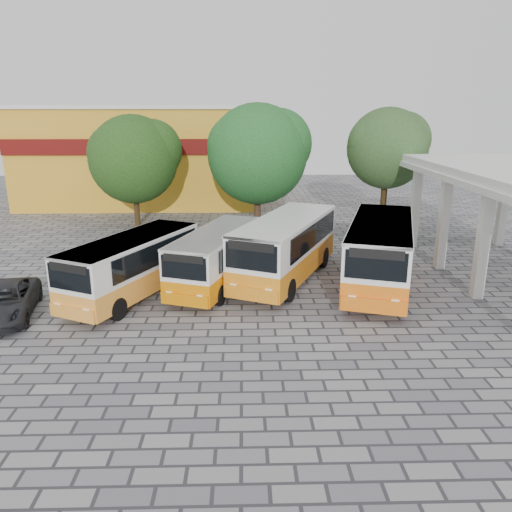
{
  "coord_description": "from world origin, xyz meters",
  "views": [
    {
      "loc": [
        -2.41,
        -18.54,
        7.98
      ],
      "look_at": [
        -1.84,
        3.45,
        1.5
      ],
      "focal_mm": 35.0,
      "sensor_mm": 36.0,
      "label": 1
    }
  ],
  "objects_px": {
    "bus_centre_right": "(286,245)",
    "bus_far_right": "(380,250)",
    "bus_far_left": "(133,263)",
    "bus_centre_left": "(218,255)",
    "parked_car": "(4,301)"
  },
  "relations": [
    {
      "from": "parked_car",
      "to": "bus_far_left",
      "type": "bearing_deg",
      "value": 12.73
    },
    {
      "from": "bus_far_right",
      "to": "parked_car",
      "type": "distance_m",
      "value": 16.14
    },
    {
      "from": "bus_centre_left",
      "to": "bus_centre_right",
      "type": "height_order",
      "value": "bus_centre_right"
    },
    {
      "from": "parked_car",
      "to": "bus_centre_right",
      "type": "bearing_deg",
      "value": 8.3
    },
    {
      "from": "bus_centre_left",
      "to": "bus_centre_right",
      "type": "distance_m",
      "value": 3.32
    },
    {
      "from": "bus_centre_left",
      "to": "parked_car",
      "type": "distance_m",
      "value": 9.11
    },
    {
      "from": "bus_far_left",
      "to": "bus_far_right",
      "type": "xyz_separation_m",
      "value": [
        11.11,
        0.95,
        0.25
      ]
    },
    {
      "from": "bus_centre_left",
      "to": "bus_far_right",
      "type": "bearing_deg",
      "value": 16.21
    },
    {
      "from": "bus_far_right",
      "to": "parked_car",
      "type": "bearing_deg",
      "value": -151.36
    },
    {
      "from": "bus_centre_left",
      "to": "parked_car",
      "type": "relative_size",
      "value": 1.63
    },
    {
      "from": "bus_centre_right",
      "to": "bus_far_right",
      "type": "bearing_deg",
      "value": 9.08
    },
    {
      "from": "bus_centre_right",
      "to": "bus_centre_left",
      "type": "bearing_deg",
      "value": -142.22
    },
    {
      "from": "bus_centre_right",
      "to": "bus_far_right",
      "type": "height_order",
      "value": "bus_far_right"
    },
    {
      "from": "bus_centre_left",
      "to": "parked_car",
      "type": "bearing_deg",
      "value": -137.83
    },
    {
      "from": "bus_far_left",
      "to": "bus_centre_right",
      "type": "xyz_separation_m",
      "value": [
        6.88,
        2.12,
        0.21
      ]
    }
  ]
}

